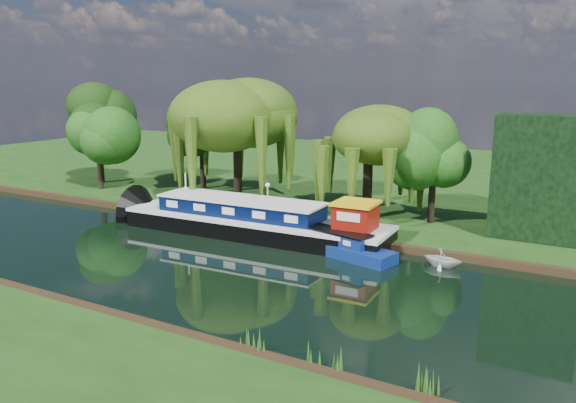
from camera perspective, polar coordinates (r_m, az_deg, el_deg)
The scene contains 16 objects.
ground at distance 34.82m, azimuth -11.84°, elevation -5.68°, with size 120.00×120.00×0.00m, color black.
far_bank at distance 63.61m, azimuth 8.64°, elevation 2.82°, with size 120.00×52.00×0.45m, color #163A10.
dutch_barge at distance 38.81m, azimuth -3.29°, elevation -2.00°, with size 19.44×4.99×4.07m.
narrowboat at distance 35.93m, azimuth 3.01°, elevation -3.90°, with size 11.11×4.48×1.60m.
red_dinghy at distance 44.95m, azimuth -14.02°, elevation -1.68°, with size 2.57×3.60×0.75m, color maroon.
white_cruiser at distance 33.89m, azimuth 15.37°, elevation -6.37°, with size 1.91×2.21×1.17m, color silver.
willow_left at distance 46.81m, azimuth -5.24°, elevation 8.53°, with size 8.14×8.14×9.75m.
willow_right at distance 41.41m, azimuth 8.20°, elevation 5.69°, with size 6.14×6.14×7.47m.
tree_far_left at distance 55.36m, azimuth -18.79°, elevation 6.43°, with size 4.60×4.60×7.41m.
tree_far_back at distance 58.66m, azimuth -18.81°, elevation 7.81°, with size 5.27×5.27×8.86m.
tree_far_mid at distance 53.28m, azimuth -8.76°, elevation 6.97°, with size 4.68×4.68×7.66m.
tree_far_right at distance 41.12m, azimuth 14.62°, elevation 4.52°, with size 4.30×4.30×7.03m.
conifer_hedge at distance 39.36m, azimuth 24.50°, elevation 2.22°, with size 6.00×3.00×8.00m, color black.
lamppost at distance 42.13m, azimuth -2.08°, elevation 1.13°, with size 0.36×0.36×2.56m.
mooring_posts at distance 41.25m, azimuth -4.77°, elevation -1.24°, with size 19.16×0.16×1.00m.
reeds_near at distance 25.05m, azimuth -11.34°, elevation -11.63°, with size 33.70×1.50×1.10m.
Camera 1 is at (22.05, -24.75, 10.64)m, focal length 35.00 mm.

